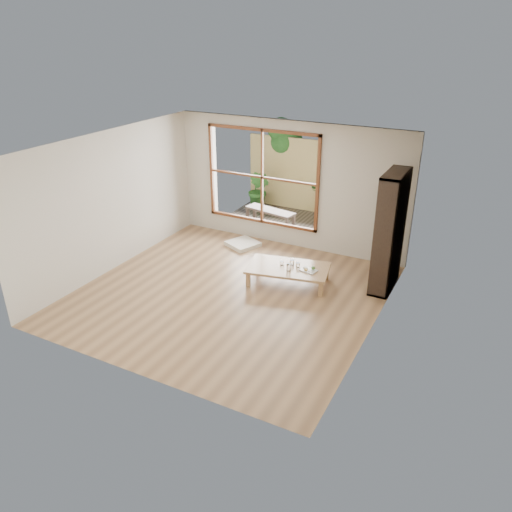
{
  "coord_description": "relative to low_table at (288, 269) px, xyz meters",
  "views": [
    {
      "loc": [
        3.92,
        -6.58,
        4.29
      ],
      "look_at": [
        0.23,
        0.54,
        0.55
      ],
      "focal_mm": 35.0,
      "sensor_mm": 36.0,
      "label": 1
    }
  ],
  "objects": [
    {
      "name": "ground",
      "position": [
        -0.73,
        -0.83,
        -0.28
      ],
      "size": [
        5.0,
        5.0,
        0.0
      ],
      "primitive_type": "plane",
      "color": "tan",
      "rests_on": "ground"
    },
    {
      "name": "low_table",
      "position": [
        0.0,
        0.0,
        0.0
      ],
      "size": [
        1.59,
        1.1,
        0.32
      ],
      "rotation": [
        0.0,
        0.0,
        0.21
      ],
      "color": "tan",
      "rests_on": "ground"
    },
    {
      "name": "floor_cushion",
      "position": [
        -1.53,
        1.08,
        -0.24
      ],
      "size": [
        0.76,
        0.76,
        0.08
      ],
      "primitive_type": "cube",
      "rotation": [
        0.0,
        0.0,
        -0.41
      ],
      "color": "white",
      "rests_on": "ground"
    },
    {
      "name": "bookshelf",
      "position": [
        1.58,
        0.67,
        0.77
      ],
      "size": [
        0.34,
        0.95,
        2.1
      ],
      "primitive_type": "cube",
      "color": "#31251B",
      "rests_on": "ground"
    },
    {
      "name": "glass_tall",
      "position": [
        0.07,
        -0.14,
        0.11
      ],
      "size": [
        0.07,
        0.07,
        0.14
      ],
      "primitive_type": "cylinder",
      "color": "silver",
      "rests_on": "low_table"
    },
    {
      "name": "glass_mid",
      "position": [
        0.16,
        0.07,
        0.08
      ],
      "size": [
        0.06,
        0.06,
        0.09
      ],
      "primitive_type": "cylinder",
      "color": "silver",
      "rests_on": "low_table"
    },
    {
      "name": "glass_short",
      "position": [
        0.03,
        0.11,
        0.09
      ],
      "size": [
        0.08,
        0.08,
        0.1
      ],
      "primitive_type": "cylinder",
      "color": "silver",
      "rests_on": "low_table"
    },
    {
      "name": "glass_small",
      "position": [
        -0.13,
        0.02,
        0.08
      ],
      "size": [
        0.06,
        0.06,
        0.07
      ],
      "primitive_type": "cylinder",
      "color": "silver",
      "rests_on": "low_table"
    },
    {
      "name": "food_tray",
      "position": [
        0.4,
        0.03,
        0.06
      ],
      "size": [
        0.32,
        0.26,
        0.09
      ],
      "rotation": [
        0.0,
        0.0,
        -0.21
      ],
      "color": "white",
      "rests_on": "low_table"
    },
    {
      "name": "deck",
      "position": [
        -1.33,
        2.73,
        -0.28
      ],
      "size": [
        2.8,
        2.0,
        0.05
      ],
      "primitive_type": "cube",
      "color": "#393229",
      "rests_on": "ground"
    },
    {
      "name": "garden_bench",
      "position": [
        -1.51,
        2.37,
        0.07
      ],
      "size": [
        1.25,
        0.57,
        0.38
      ],
      "rotation": [
        0.0,
        0.0,
        -0.19
      ],
      "color": "#31251B",
      "rests_on": "deck"
    },
    {
      "name": "bamboo_fence",
      "position": [
        -1.33,
        3.73,
        0.62
      ],
      "size": [
        2.8,
        0.06,
        1.8
      ],
      "primitive_type": "cube",
      "color": "tan",
      "rests_on": "ground"
    },
    {
      "name": "shrub_right",
      "position": [
        -0.44,
        3.48,
        0.24
      ],
      "size": [
        0.97,
        0.86,
        1.0
      ],
      "primitive_type": "imported",
      "rotation": [
        0.0,
        0.0,
        -0.1
      ],
      "color": "#2C5820",
      "rests_on": "deck"
    },
    {
      "name": "shrub_left",
      "position": [
        -2.24,
        3.2,
        0.26
      ],
      "size": [
        0.66,
        0.58,
        1.03
      ],
      "primitive_type": "imported",
      "rotation": [
        0.0,
        0.0,
        -0.26
      ],
      "color": "#2C5820",
      "rests_on": "deck"
    },
    {
      "name": "garden_tree",
      "position": [
        -2.01,
        4.03,
        1.35
      ],
      "size": [
        1.04,
        0.85,
        2.22
      ],
      "color": "#4C3D2D",
      "rests_on": "ground"
    }
  ]
}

